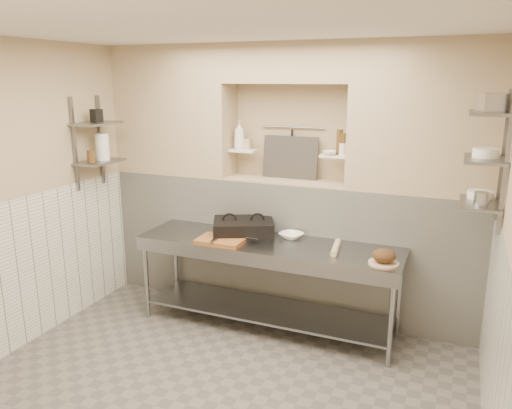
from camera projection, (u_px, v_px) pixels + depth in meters
The scene contains 47 objects.
floor at pixel (213, 398), 4.02m from camera, with size 4.00×3.90×0.10m, color #635E58.
ceiling at pixel (204, 16), 3.31m from camera, with size 4.00×3.90×0.10m, color silver.
wall_left at pixel (4, 200), 4.43m from camera, with size 0.10×3.90×2.80m, color tan.
wall_back at pixel (294, 177), 5.46m from camera, with size 4.00×0.10×2.80m, color tan.
backwall_lower at pixel (286, 245), 5.40m from camera, with size 4.00×0.40×1.40m, color silver.
alcove_sill at pixel (287, 181), 5.23m from camera, with size 1.30×0.40×0.02m, color tan.
backwall_pillar_left at pixel (175, 111), 5.55m from camera, with size 1.35×0.40×1.40m, color tan.
backwall_pillar_right at pixel (425, 118), 4.57m from camera, with size 1.35×0.40×1.40m, color tan.
backwall_header at pixel (289, 63), 4.94m from camera, with size 1.30×0.40×0.40m, color tan.
wainscot_left at pixel (18, 275), 4.58m from camera, with size 0.02×3.90×1.40m, color silver.
wainscot_right at pixel (495, 369), 3.10m from camera, with size 0.02×3.90×1.40m, color silver.
alcove_shelf_left at pixel (243, 151), 5.34m from camera, with size 0.28×0.16×0.03m, color white.
alcove_shelf_right at pixel (335, 156), 4.97m from camera, with size 0.28×0.16×0.03m, color white.
utensil_rail at pixel (293, 127), 5.25m from camera, with size 0.02×0.02×0.70m, color gray.
hanging_steel at pixel (292, 144), 5.27m from camera, with size 0.02×0.02×0.30m, color black.
splash_panel at pixel (290, 157), 5.26m from camera, with size 0.60×0.02×0.45m, color #383330.
shelf_rail_left_a at pixel (101, 140), 5.42m from camera, with size 0.03×0.03×0.95m, color slate.
shelf_rail_left_b at pixel (74, 144), 5.06m from camera, with size 0.03×0.03×0.95m, color slate.
wall_shelf_left_lower at pixel (100, 162), 5.24m from camera, with size 0.30×0.50×0.03m, color slate.
wall_shelf_left_upper at pixel (97, 123), 5.14m from camera, with size 0.30×0.50×0.03m, color slate.
shelf_rail_right_a at pixel (503, 157), 3.94m from camera, with size 0.03×0.03×1.05m, color slate.
shelf_rail_right_b at pixel (506, 165), 3.58m from camera, with size 0.03×0.03×1.05m, color slate.
wall_shelf_right_lower at pixel (480, 204), 3.90m from camera, with size 0.30×0.50×0.03m, color slate.
wall_shelf_right_mid at pixel (485, 159), 3.81m from camera, with size 0.30×0.50×0.03m, color slate.
wall_shelf_right_upper at pixel (490, 113), 3.73m from camera, with size 0.30×0.50×0.03m, color slate.
prep_table at pixel (267, 268), 4.91m from camera, with size 2.60×0.70×0.90m.
panini_press at pixel (243, 228), 5.05m from camera, with size 0.72×0.64×0.16m.
cutting_board at pixel (221, 240), 4.85m from camera, with size 0.45×0.32×0.04m, color olive.
knife_blade at pixel (245, 237), 4.87m from camera, with size 0.28×0.03×0.01m, color gray.
tongs at pixel (216, 238), 4.81m from camera, with size 0.02×0.02×0.26m, color gray.
mixing_bowl at pixel (291, 236), 4.98m from camera, with size 0.23×0.23×0.06m, color white.
rolling_pin at pixel (336, 248), 4.61m from camera, with size 0.06×0.06×0.39m, color #D1B98A.
bread_board at pixel (384, 263), 4.29m from camera, with size 0.26×0.26×0.02m, color #D1B98A.
bread_loaf at pixel (384, 256), 4.28m from camera, with size 0.20×0.20×0.12m, color #4C2D19.
bottle_soap at pixel (239, 135), 5.33m from camera, with size 0.12×0.12×0.30m, color white.
jar_alcove at pixel (248, 144), 5.36m from camera, with size 0.07×0.07×0.11m, color tan.
bowl_alcove at pixel (330, 153), 4.94m from camera, with size 0.13×0.13×0.04m, color white.
condiment_a at pixel (344, 144), 4.91m from camera, with size 0.06×0.06×0.22m, color #4B3317.
condiment_b at pixel (339, 142), 4.94m from camera, with size 0.06×0.06×0.25m, color #4B3317.
condiment_c at pixel (343, 149), 4.91m from camera, with size 0.07×0.07×0.12m, color white.
jug_left at pixel (102, 147), 5.26m from camera, with size 0.14×0.14×0.28m, color white.
jar_left at pixel (91, 156), 5.11m from camera, with size 0.08×0.08×0.12m, color #4B3317.
box_left_upper at pixel (96, 116), 5.13m from camera, with size 0.10×0.10×0.13m, color black.
bowl_right at pixel (480, 195), 4.02m from camera, with size 0.20×0.20×0.06m, color white.
canister_right at pixel (481, 199), 3.76m from camera, with size 0.11×0.11×0.11m, color gray.
bowl_right_mid at pixel (486, 153), 3.82m from camera, with size 0.19×0.19×0.07m, color white.
basket_right at pixel (492, 102), 3.66m from camera, with size 0.17×0.21×0.13m, color gray.
Camera 1 is at (1.67, -3.11, 2.45)m, focal length 35.00 mm.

